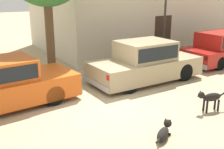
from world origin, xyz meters
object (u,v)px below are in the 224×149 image
(parked_sedan_second, at_px, (145,62))
(parked_sedan_third, at_px, (224,47))
(stray_dog_spotted, at_px, (164,132))
(stray_dog_tan, at_px, (210,98))
(street_lamp, at_px, (165,9))

(parked_sedan_second, distance_m, parked_sedan_third, 5.00)
(stray_dog_spotted, height_order, stray_dog_tan, stray_dog_tan)
(parked_sedan_second, distance_m, stray_dog_tan, 3.26)
(stray_dog_spotted, relative_size, street_lamp, 0.23)
(stray_dog_tan, height_order, street_lamp, street_lamp)
(parked_sedan_second, height_order, street_lamp, street_lamp)
(parked_sedan_second, distance_m, stray_dog_spotted, 4.44)
(parked_sedan_second, relative_size, street_lamp, 1.11)
(parked_sedan_second, height_order, stray_dog_tan, parked_sedan_second)
(stray_dog_spotted, xyz_separation_m, street_lamp, (4.88, 5.48, 2.39))
(parked_sedan_second, bearing_deg, stray_dog_tan, -94.03)
(parked_sedan_second, relative_size, stray_dog_tan, 4.46)
(parked_sedan_second, relative_size, stray_dog_spotted, 4.93)
(stray_dog_tan, bearing_deg, parked_sedan_second, -81.52)
(parked_sedan_second, xyz_separation_m, stray_dog_tan, (-0.24, -3.23, -0.33))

